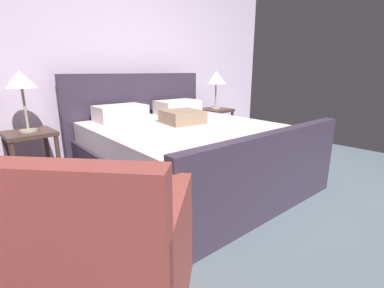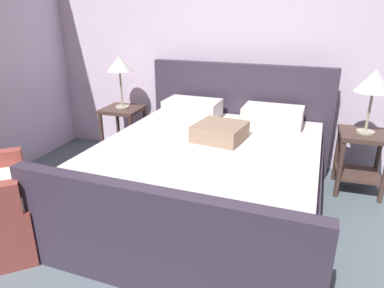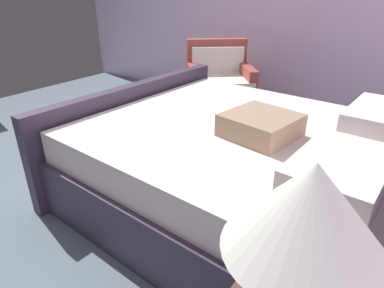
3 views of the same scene
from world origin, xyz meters
The scene contains 8 objects.
ground_plane centered at (0.00, 0.00, -0.01)m, with size 5.08×5.28×0.02m, color slate.
wall_back centered at (0.00, 2.70, 1.37)m, with size 5.20×0.12×2.74m, color silver.
bed centered at (-0.28, 1.44, 0.34)m, with size 2.06×2.30×1.15m.
nightstand_right centered at (1.01, 2.17, 0.40)m, with size 0.44×0.44×0.60m.
table_lamp_right centered at (1.01, 2.17, 1.07)m, with size 0.33×0.33×0.58m.
nightstand_left centered at (-1.58, 2.31, 0.40)m, with size 0.44×0.44×0.60m.
table_lamp_left centered at (-1.58, 2.31, 1.09)m, with size 0.29×0.29×0.59m.
armchair centered at (-1.75, 0.32, 0.35)m, with size 1.02×1.02×0.90m.
Camera 1 is at (-2.19, -0.75, 1.19)m, focal length 25.63 mm.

